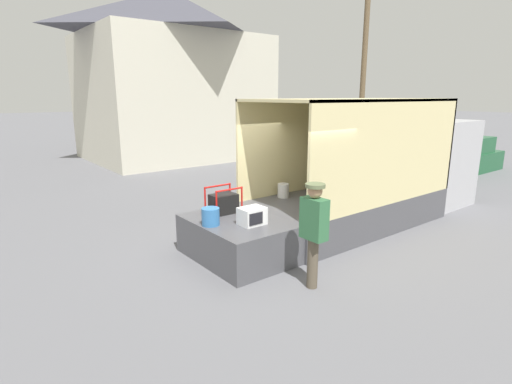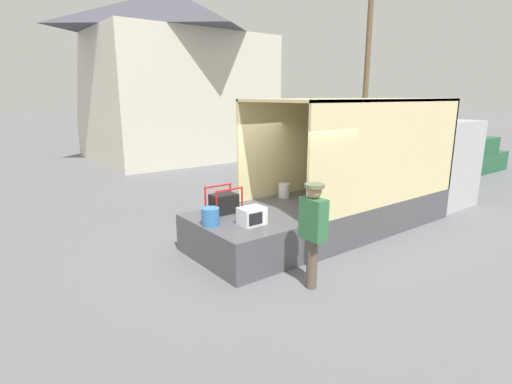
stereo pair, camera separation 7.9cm
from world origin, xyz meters
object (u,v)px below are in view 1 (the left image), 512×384
worker_person (314,225)px  pickup_truck_green (453,158)px  microwave (252,216)px  utility_pole (364,65)px  portable_generator (224,203)px  orange_bucket (211,217)px  box_truck (390,178)px

worker_person → pickup_truck_green: worker_person is taller
microwave → utility_pole: 16.08m
portable_generator → orange_bucket: size_ratio=1.94×
microwave → utility_pole: size_ratio=0.05×
pickup_truck_green → utility_pole: (1.21, 5.72, 4.05)m
box_truck → utility_pole: size_ratio=0.79×
microwave → orange_bucket: orange_bucket is taller
orange_bucket → pickup_truck_green: pickup_truck_green is taller
microwave → box_truck: bearing=4.5°
microwave → pickup_truck_green: bearing=10.6°
microwave → utility_pole: utility_pole is taller
box_truck → microwave: 4.95m
microwave → worker_person: size_ratio=0.27×
box_truck → portable_generator: box_truck is taller
microwave → orange_bucket: 0.77m
pickup_truck_green → portable_generator: bearing=-173.7°
box_truck → worker_person: (-4.76, -1.80, 0.11)m
orange_bucket → worker_person: worker_person is taller
portable_generator → pickup_truck_green: (12.22, 1.35, -0.39)m
box_truck → pickup_truck_green: 7.55m
orange_bucket → utility_pole: utility_pole is taller
microwave → worker_person: bearing=-82.7°
worker_person → utility_pole: utility_pole is taller
portable_generator → worker_person: size_ratio=0.37×
portable_generator → worker_person: (0.17, -2.36, 0.11)m
orange_bucket → pickup_truck_green: size_ratio=0.07×
pickup_truck_green → utility_pole: size_ratio=0.56×
utility_pole → portable_generator: bearing=-152.2°
microwave → portable_generator: bearing=89.2°
microwave → pickup_truck_green: size_ratio=0.09×
worker_person → portable_generator: bearing=94.0°
microwave → pickup_truck_green: (12.23, 2.30, -0.34)m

